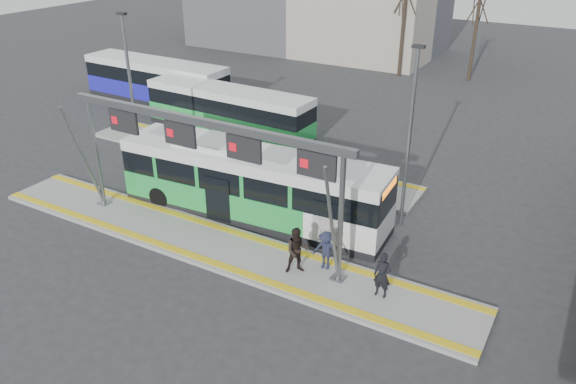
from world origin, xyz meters
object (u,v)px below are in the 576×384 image
at_px(passenger_a, 382,275).
at_px(hero_bus, 252,185).
at_px(passenger_b, 297,251).
at_px(gantry, 203,145).
at_px(passenger_c, 326,250).

bearing_deg(passenger_a, hero_bus, 158.48).
xyz_separation_m(hero_bus, passenger_b, (3.99, -3.04, -0.47)).
bearing_deg(passenger_a, passenger_b, -176.89).
distance_m(hero_bus, passenger_a, 7.82).
distance_m(gantry, hero_bus, 3.91).
relative_size(gantry, passenger_b, 7.10).
bearing_deg(passenger_c, passenger_a, -21.42).
height_order(gantry, passenger_b, gantry).
xyz_separation_m(hero_bus, passenger_c, (4.80, -2.31, -0.61)).
bearing_deg(passenger_c, gantry, 176.02).
height_order(hero_bus, passenger_b, hero_bus).
xyz_separation_m(gantry, passenger_b, (4.31, -0.28, -3.23)).
relative_size(hero_bus, passenger_b, 6.76).
bearing_deg(gantry, passenger_b, -3.77).
xyz_separation_m(passenger_a, passenger_c, (-2.46, 0.55, -0.07)).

